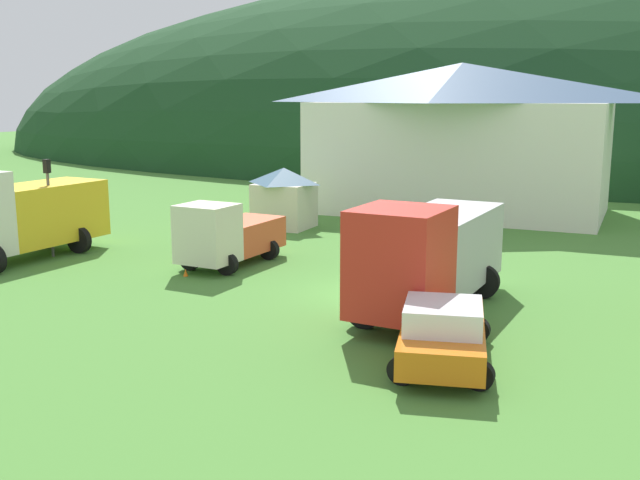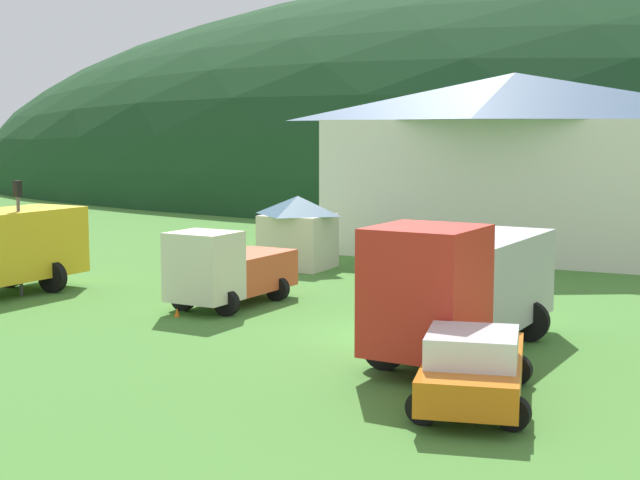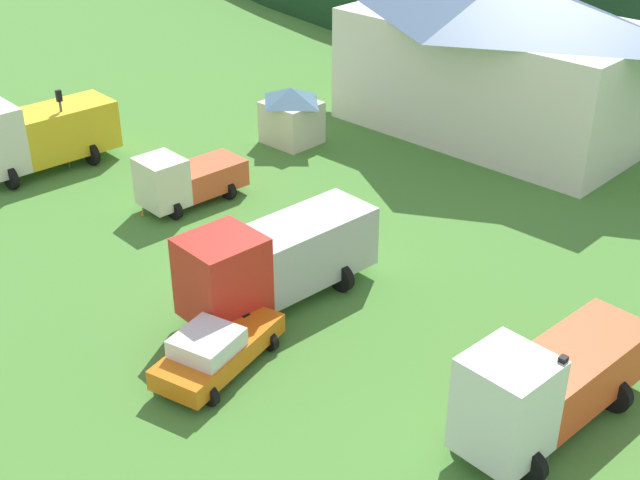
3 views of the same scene
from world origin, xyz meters
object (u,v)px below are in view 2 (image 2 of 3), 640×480
object	(u,v)px
traffic_light_west	(19,225)
light_truck_cream	(226,269)
service_pickup_orange	(473,366)
traffic_cone_near_pickup	(177,317)
traffic_cone_mid_row	(461,334)
depot_building	(513,161)
crane_truck_red	(461,284)
play_shed_cream	(298,231)

from	to	relation	value
traffic_light_west	light_truck_cream	bearing A→B (deg)	11.00
service_pickup_orange	traffic_cone_near_pickup	world-z (taller)	service_pickup_orange
light_truck_cream	traffic_light_west	bearing A→B (deg)	-75.47
service_pickup_orange	traffic_cone_mid_row	distance (m)	6.91
depot_building	service_pickup_orange	world-z (taller)	depot_building
depot_building	crane_truck_red	bearing A→B (deg)	-78.97
crane_truck_red	traffic_light_west	world-z (taller)	traffic_light_west
crane_truck_red	traffic_cone_near_pickup	distance (m)	9.54
traffic_light_west	traffic_cone_mid_row	size ratio (longest dim) A/B	8.39
traffic_light_west	traffic_cone_mid_row	distance (m)	15.66
depot_building	light_truck_cream	bearing A→B (deg)	-105.83
crane_truck_red	traffic_light_west	xyz separation A→B (m)	(-16.19, 1.44, 0.61)
depot_building	service_pickup_orange	bearing A→B (deg)	-77.23
traffic_cone_near_pickup	traffic_cone_mid_row	distance (m)	8.71
crane_truck_red	traffic_cone_mid_row	world-z (taller)	crane_truck_red
depot_building	play_shed_cream	size ratio (longest dim) A/B	5.62
traffic_cone_near_pickup	play_shed_cream	bearing A→B (deg)	96.84
play_shed_cream	traffic_cone_mid_row	world-z (taller)	play_shed_cream
crane_truck_red	depot_building	bearing A→B (deg)	-165.12
traffic_cone_mid_row	traffic_light_west	bearing A→B (deg)	-176.40
depot_building	traffic_cone_near_pickup	world-z (taller)	depot_building
service_pickup_orange	traffic_cone_near_pickup	size ratio (longest dim) A/B	9.65
traffic_cone_near_pickup	crane_truck_red	bearing A→B (deg)	-5.28
traffic_light_west	traffic_cone_mid_row	bearing A→B (deg)	3.60
depot_building	traffic_light_west	world-z (taller)	depot_building
depot_building	traffic_cone_near_pickup	distance (m)	20.41
light_truck_cream	traffic_cone_mid_row	world-z (taller)	light_truck_cream
service_pickup_orange	depot_building	bearing A→B (deg)	179.80
light_truck_cream	crane_truck_red	world-z (taller)	crane_truck_red
light_truck_cream	traffic_light_west	size ratio (longest dim) A/B	1.27
service_pickup_orange	traffic_light_west	distance (m)	18.65
depot_building	traffic_cone_mid_row	distance (m)	18.45
crane_truck_red	service_pickup_orange	xyz separation A→B (m)	(1.56, -4.05, -1.02)
depot_building	traffic_cone_mid_row	bearing A→B (deg)	-79.84
crane_truck_red	traffic_cone_mid_row	xyz separation A→B (m)	(-0.75, 2.41, -1.85)
crane_truck_red	traffic_cone_near_pickup	bearing A→B (deg)	-91.43
light_truck_cream	crane_truck_red	distance (m)	9.27
service_pickup_orange	traffic_cone_mid_row	xyz separation A→B (m)	(-2.30, 6.46, -0.83)
light_truck_cream	traffic_cone_near_pickup	xyz separation A→B (m)	(-0.53, -2.01, -1.25)
depot_building	traffic_cone_near_pickup	size ratio (longest dim) A/B	31.34
service_pickup_orange	traffic_light_west	bearing A→B (deg)	-120.17
light_truck_cream	traffic_cone_near_pickup	bearing A→B (deg)	-11.18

